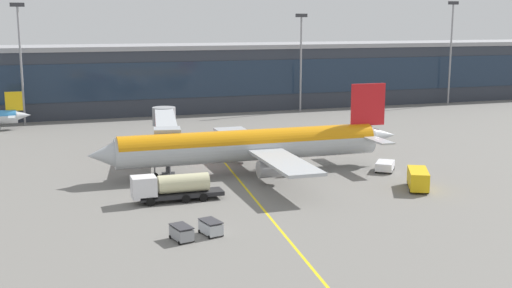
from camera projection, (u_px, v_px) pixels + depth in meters
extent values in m
plane|color=slate|center=(270.00, 184.00, 84.22)|extent=(700.00, 700.00, 0.00)
cube|color=yellow|center=(241.00, 183.00, 85.06)|extent=(8.72, 79.59, 0.01)
cube|color=#2D333D|center=(219.00, 78.00, 157.49)|extent=(204.88, 19.11, 14.49)
cube|color=#1E2D42|center=(230.00, 79.00, 148.42)|extent=(198.74, 0.16, 8.12)
cube|color=#99999E|center=(219.00, 46.00, 156.05)|extent=(208.98, 19.49, 1.00)
cylinder|color=#B2B7BC|center=(250.00, 146.00, 89.83)|extent=(37.14, 4.76, 4.10)
cylinder|color=orange|center=(250.00, 144.00, 89.76)|extent=(36.40, 4.58, 3.93)
cone|color=#B2B7BC|center=(103.00, 155.00, 83.85)|extent=(4.16, 3.96, 3.89)
cone|color=#B2B7BC|center=(380.00, 136.00, 95.79)|extent=(4.98, 3.57, 3.48)
cube|color=red|center=(368.00, 105.00, 94.27)|extent=(5.33, 0.46, 6.14)
cube|color=#B2B7BC|center=(377.00, 140.00, 91.13)|extent=(2.12, 6.59, 0.24)
cube|color=#B2B7BC|center=(352.00, 131.00, 98.79)|extent=(2.12, 6.59, 0.24)
cube|color=#B2B7BC|center=(285.00, 162.00, 81.13)|extent=(5.08, 15.66, 0.40)
cube|color=#B2B7BC|center=(240.00, 136.00, 99.54)|extent=(5.08, 15.66, 0.40)
cylinder|color=#939399|center=(270.00, 169.00, 83.72)|extent=(3.19, 2.31, 2.25)
cylinder|color=#939399|center=(239.00, 149.00, 96.88)|extent=(3.19, 2.31, 2.25)
cylinder|color=black|center=(155.00, 176.00, 86.46)|extent=(1.01, 0.42, 1.00)
cylinder|color=slate|center=(155.00, 170.00, 86.29)|extent=(0.20, 0.20, 1.80)
cylinder|color=black|center=(269.00, 171.00, 89.40)|extent=(1.01, 0.42, 1.00)
cylinder|color=slate|center=(269.00, 165.00, 89.23)|extent=(0.20, 0.20, 1.80)
cylinder|color=black|center=(261.00, 166.00, 92.84)|extent=(1.01, 0.42, 1.00)
cylinder|color=slate|center=(261.00, 160.00, 92.68)|extent=(0.20, 0.20, 1.80)
cube|color=#B2B7BC|center=(166.00, 126.00, 98.64)|extent=(6.52, 21.62, 2.80)
cube|color=red|center=(166.00, 126.00, 98.65)|extent=(6.07, 18.26, 1.54)
cube|color=#9EA3A8|center=(167.00, 139.00, 88.26)|extent=(4.08, 3.75, 2.94)
cylinder|color=#4C4C51|center=(168.00, 162.00, 88.87)|extent=(0.70, 0.70, 3.74)
cube|color=#262628|center=(168.00, 174.00, 89.19)|extent=(2.07, 2.07, 0.30)
cylinder|color=gray|center=(164.00, 116.00, 109.02)|extent=(3.90, 3.90, 3.08)
cylinder|color=gray|center=(165.00, 135.00, 109.64)|extent=(1.80, 1.80, 3.74)
cube|color=#232326|center=(181.00, 194.00, 76.58)|extent=(10.02, 2.58, 0.50)
cube|color=silver|center=(144.00, 187.00, 74.99)|extent=(2.82, 2.52, 2.50)
cube|color=black|center=(133.00, 184.00, 74.51)|extent=(0.18, 2.30, 1.12)
cylinder|color=beige|center=(183.00, 183.00, 76.42)|extent=(6.02, 2.25, 2.20)
cylinder|color=black|center=(151.00, 202.00, 74.34)|extent=(1.00, 0.36, 1.00)
cylinder|color=black|center=(147.00, 197.00, 76.55)|extent=(1.00, 0.36, 1.00)
cylinder|color=black|center=(186.00, 199.00, 75.61)|extent=(1.00, 0.36, 1.00)
cylinder|color=black|center=(182.00, 194.00, 77.83)|extent=(1.00, 0.36, 1.00)
cylinder|color=black|center=(203.00, 197.00, 76.26)|extent=(1.00, 0.36, 1.00)
cylinder|color=black|center=(199.00, 192.00, 78.48)|extent=(1.00, 0.36, 1.00)
cube|color=yellow|center=(418.00, 178.00, 81.60)|extent=(4.71, 6.21, 2.20)
cube|color=black|center=(419.00, 178.00, 80.12)|extent=(2.77, 2.75, 0.66)
cylinder|color=black|center=(428.00, 191.00, 79.68)|extent=(0.50, 0.65, 0.60)
cylinder|color=black|center=(411.00, 191.00, 79.99)|extent=(0.50, 0.65, 0.60)
cylinder|color=black|center=(424.00, 183.00, 83.63)|extent=(0.50, 0.65, 0.60)
cylinder|color=black|center=(408.00, 183.00, 83.93)|extent=(0.50, 0.65, 0.60)
cube|color=white|center=(385.00, 166.00, 91.41)|extent=(4.14, 4.42, 1.10)
cube|color=black|center=(386.00, 163.00, 92.26)|extent=(2.45, 2.31, 0.33)
cylinder|color=black|center=(379.00, 167.00, 93.08)|extent=(0.56, 0.63, 0.60)
cylinder|color=black|center=(393.00, 168.00, 92.43)|extent=(0.56, 0.63, 0.60)
cylinder|color=black|center=(376.00, 171.00, 90.60)|extent=(0.56, 0.63, 0.60)
cylinder|color=black|center=(391.00, 172.00, 89.95)|extent=(0.56, 0.63, 0.60)
cube|color=gray|center=(182.00, 233.00, 62.65)|extent=(2.04, 2.87, 1.10)
cube|color=#333338|center=(181.00, 226.00, 62.52)|extent=(2.08, 2.93, 0.10)
cylinder|color=black|center=(170.00, 237.00, 63.24)|extent=(0.20, 0.38, 0.36)
cylinder|color=black|center=(184.00, 234.00, 64.01)|extent=(0.20, 0.38, 0.36)
cylinder|color=black|center=(179.00, 243.00, 61.50)|extent=(0.20, 0.38, 0.36)
cylinder|color=black|center=(193.00, 240.00, 62.27)|extent=(0.20, 0.38, 0.36)
cube|color=#B2B7BC|center=(211.00, 228.00, 64.30)|extent=(2.04, 2.87, 1.10)
cube|color=#333338|center=(211.00, 221.00, 64.17)|extent=(2.08, 2.93, 0.10)
cylinder|color=black|center=(199.00, 231.00, 64.89)|extent=(0.20, 0.38, 0.36)
cylinder|color=black|center=(213.00, 229.00, 65.66)|extent=(0.20, 0.38, 0.36)
cylinder|color=black|center=(209.00, 237.00, 63.15)|extent=(0.20, 0.38, 0.36)
cylinder|color=black|center=(222.00, 235.00, 63.93)|extent=(0.20, 0.38, 0.36)
cone|color=silver|center=(23.00, 115.00, 127.00)|extent=(2.97, 2.10, 2.10)
cube|color=gold|center=(14.00, 101.00, 126.00)|extent=(3.21, 0.23, 3.71)
cube|color=silver|center=(12.00, 117.00, 124.05)|extent=(1.28, 3.96, 0.15)
cube|color=silver|center=(12.00, 113.00, 128.65)|extent=(1.28, 3.96, 0.15)
cylinder|color=gray|center=(21.00, 66.00, 131.25)|extent=(0.44, 0.44, 23.76)
cube|color=#333338|center=(17.00, 5.00, 128.95)|extent=(2.80, 0.50, 0.80)
cylinder|color=gray|center=(451.00, 55.00, 163.51)|extent=(0.44, 0.44, 24.99)
cube|color=#333338|center=(453.00, 3.00, 161.10)|extent=(2.80, 0.50, 0.80)
cylinder|color=gray|center=(301.00, 65.00, 150.86)|extent=(0.44, 0.44, 21.82)
cube|color=#333338|center=(301.00, 15.00, 148.74)|extent=(2.80, 0.50, 0.80)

